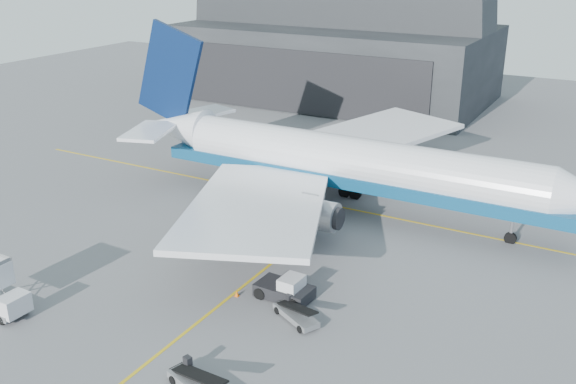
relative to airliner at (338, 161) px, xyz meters
The scene contains 8 objects.
ground 20.29m from the airliner, 88.68° to the right, with size 200.00×200.00×0.00m, color #565659.
taxi_lines 8.53m from the airliner, 86.30° to the right, with size 80.00×42.12×0.02m.
hangar 50.33m from the airliner, 115.47° to the left, with size 50.00×28.30×28.00m.
airliner is the anchor object (origin of this frame).
pushback_tug 18.65m from the airliner, 76.80° to the right, with size 4.24×2.61×1.92m.
belt_loader_a 30.05m from the airliner, 80.63° to the right, with size 4.66×2.62×1.74m.
belt_loader_b 21.32m from the airliner, 72.73° to the right, with size 4.10×2.97×1.59m.
traffic_cone 19.77m from the airliner, 87.49° to the right, with size 0.33×0.33×0.48m.
Camera 1 is at (23.87, -33.95, 24.25)m, focal length 40.00 mm.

